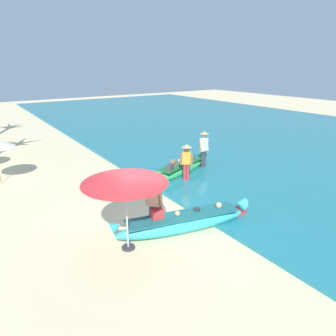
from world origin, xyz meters
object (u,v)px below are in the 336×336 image
boat_cyan_foreground (183,222)px  patio_umbrella_large (125,177)px  person_vendor_hatted (186,160)px  person_vendor_assistant (204,147)px  boat_green_midground (183,168)px  person_tourist_customer (153,204)px  cooler_box (238,213)px

boat_cyan_foreground → patio_umbrella_large: 2.53m
person_vendor_hatted → person_vendor_assistant: person_vendor_assistant is taller
boat_green_midground → person_tourist_customer: person_tourist_customer is taller
person_vendor_hatted → person_tourist_customer: (-3.33, -2.71, -0.04)m
boat_cyan_foreground → person_vendor_hatted: size_ratio=2.61×
boat_cyan_foreground → person_vendor_assistant: person_vendor_assistant is taller
person_vendor_assistant → cooler_box: bearing=-117.1°
boat_cyan_foreground → person_vendor_assistant: 6.05m
person_vendor_hatted → cooler_box: (-0.49, -3.48, -0.83)m
person_vendor_hatted → person_tourist_customer: person_vendor_hatted is taller
boat_cyan_foreground → person_vendor_hatted: (2.59, 3.19, 0.66)m
person_vendor_assistant → cooler_box: (-2.26, -4.41, -0.93)m
person_vendor_assistant → cooler_box: 5.05m
boat_green_midground → patio_umbrella_large: bearing=-141.1°
boat_cyan_foreground → person_tourist_customer: 1.08m
patio_umbrella_large → person_vendor_hatted: bearing=34.9°
patio_umbrella_large → person_vendor_assistant: bearing=32.9°
person_vendor_assistant → patio_umbrella_large: patio_umbrella_large is taller
cooler_box → boat_cyan_foreground: bearing=169.1°
boat_cyan_foreground → boat_green_midground: size_ratio=1.16×
patio_umbrella_large → cooler_box: 4.37m
person_vendor_hatted → boat_green_midground: bearing=62.4°
person_vendor_hatted → person_tourist_customer: size_ratio=1.02×
boat_cyan_foreground → boat_green_midground: bearing=53.0°
patio_umbrella_large → boat_cyan_foreground: bearing=-4.4°
person_vendor_hatted → cooler_box: size_ratio=3.48×
boat_green_midground → person_vendor_assistant: (1.34, 0.10, 0.76)m
cooler_box → boat_green_midground: bearing=75.1°
boat_cyan_foreground → boat_green_midground: 5.03m
person_tourist_customer → patio_umbrella_large: size_ratio=0.73×
boat_green_midground → person_vendor_hatted: bearing=-117.6°
boat_green_midground → person_vendor_hatted: (-0.43, -0.83, 0.66)m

